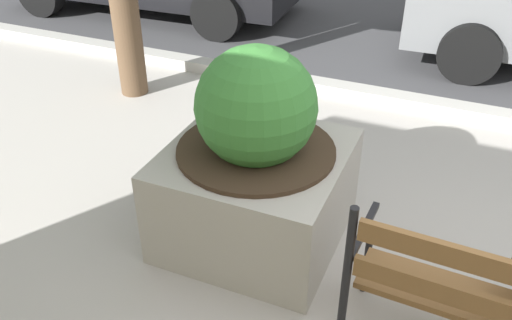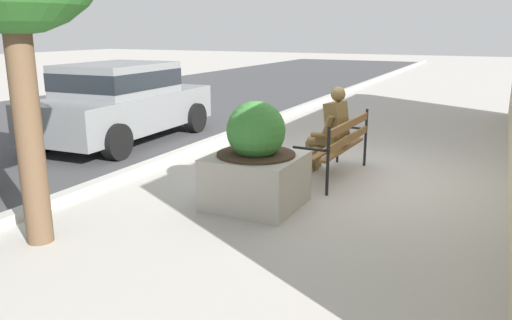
% 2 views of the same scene
% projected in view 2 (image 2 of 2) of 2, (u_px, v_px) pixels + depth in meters
% --- Properties ---
extents(ground_plane, '(80.00, 80.00, 0.00)m').
position_uv_depth(ground_plane, '(339.00, 176.00, 7.76)').
color(ground_plane, '#ADA8A0').
extents(street_surface, '(60.00, 9.00, 0.01)m').
position_uv_depth(street_surface, '(3.00, 134.00, 10.92)').
color(street_surface, '#424244').
rests_on(street_surface, ground).
extents(curb_stone, '(60.00, 0.20, 0.12)m').
position_uv_depth(curb_stone, '(181.00, 153.00, 8.97)').
color(curb_stone, '#B2AFA8').
rests_on(curb_stone, ground).
extents(park_bench, '(1.82, 0.61, 0.95)m').
position_uv_depth(park_bench, '(338.00, 143.00, 7.57)').
color(park_bench, brown).
rests_on(park_bench, ground).
extents(bronze_statue_seated, '(0.74, 0.79, 1.37)m').
position_uv_depth(bronze_statue_seated, '(328.00, 132.00, 7.74)').
color(bronze_statue_seated, brown).
rests_on(bronze_statue_seated, ground).
extents(concrete_planter, '(1.10, 1.10, 1.34)m').
position_uv_depth(concrete_planter, '(256.00, 164.00, 6.36)').
color(concrete_planter, '#A8A399').
rests_on(concrete_planter, ground).
extents(parked_car_grey, '(4.16, 2.05, 1.56)m').
position_uv_depth(parked_car_grey, '(122.00, 100.00, 10.00)').
color(parked_car_grey, slate).
rests_on(parked_car_grey, ground).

